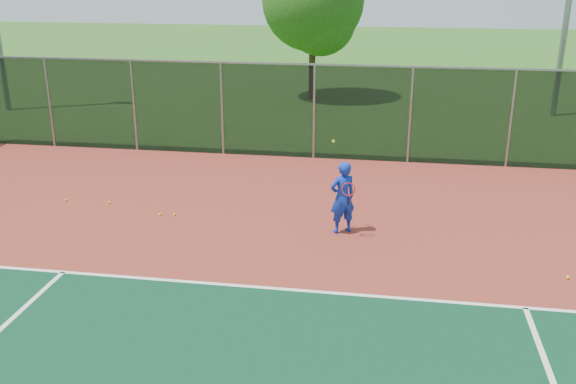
# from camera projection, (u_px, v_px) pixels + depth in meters

# --- Properties ---
(court_apron) EXTENTS (30.00, 20.00, 0.02)m
(court_apron) POSITION_uv_depth(u_px,v_px,m) (415.00, 328.00, 11.01)
(court_apron) COLOR maroon
(court_apron) RESTS_ON ground
(fence_back) EXTENTS (30.00, 0.06, 3.03)m
(fence_back) POSITION_uv_depth(u_px,v_px,m) (410.00, 114.00, 19.80)
(fence_back) COLOR black
(fence_back) RESTS_ON court_apron
(tennis_player) EXTENTS (0.75, 0.75, 2.18)m
(tennis_player) POSITION_uv_depth(u_px,v_px,m) (342.00, 197.00, 14.70)
(tennis_player) COLOR #122FAF
(tennis_player) RESTS_ON court_apron
(practice_ball_0) EXTENTS (0.07, 0.07, 0.07)m
(practice_ball_0) POSITION_uv_depth(u_px,v_px,m) (568.00, 277.00, 12.72)
(practice_ball_0) COLOR #D5E61A
(practice_ball_0) RESTS_ON court_apron
(practice_ball_1) EXTENTS (0.07, 0.07, 0.07)m
(practice_ball_1) POSITION_uv_depth(u_px,v_px,m) (66.00, 200.00, 16.92)
(practice_ball_1) COLOR #D5E61A
(practice_ball_1) RESTS_ON court_apron
(practice_ball_2) EXTENTS (0.07, 0.07, 0.07)m
(practice_ball_2) POSITION_uv_depth(u_px,v_px,m) (160.00, 215.00, 15.93)
(practice_ball_2) COLOR #D5E61A
(practice_ball_2) RESTS_ON court_apron
(practice_ball_3) EXTENTS (0.07, 0.07, 0.07)m
(practice_ball_3) POSITION_uv_depth(u_px,v_px,m) (175.00, 215.00, 15.93)
(practice_ball_3) COLOR #D5E61A
(practice_ball_3) RESTS_ON court_apron
(practice_ball_4) EXTENTS (0.07, 0.07, 0.07)m
(practice_ball_4) POSITION_uv_depth(u_px,v_px,m) (109.00, 202.00, 16.75)
(practice_ball_4) COLOR #D5E61A
(practice_ball_4) RESTS_ON court_apron
(tree_back_left) EXTENTS (4.59, 4.59, 6.74)m
(tree_back_left) POSITION_uv_depth(u_px,v_px,m) (315.00, 5.00, 28.65)
(tree_back_left) COLOR #342213
(tree_back_left) RESTS_ON ground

